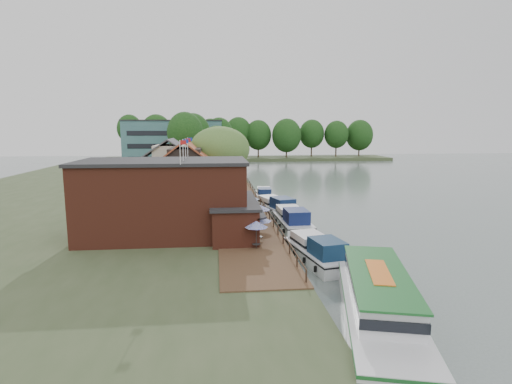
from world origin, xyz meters
name	(u,v)px	position (x,y,z in m)	size (l,w,h in m)	color
ground	(326,238)	(0.00, 0.00, 0.00)	(260.00, 260.00, 0.00)	slate
land_bank	(111,188)	(-30.00, 35.00, 0.50)	(50.00, 140.00, 1.00)	#384728
quay_deck	(242,210)	(-8.00, 10.00, 1.05)	(6.00, 50.00, 0.10)	#47301E
quay_rail	(263,206)	(-5.30, 10.50, 1.50)	(0.20, 49.00, 1.00)	black
pub	(186,198)	(-14.00, -1.00, 4.65)	(20.00, 11.00, 7.30)	maroon
hotel_block	(174,143)	(-22.00, 70.00, 7.15)	(25.40, 12.40, 12.30)	#38666B
cottage_a	(186,174)	(-15.00, 14.00, 5.25)	(8.60, 7.60, 8.50)	black
cottage_b	(171,167)	(-18.00, 24.00, 5.25)	(9.60, 8.60, 8.50)	beige
cottage_c	(199,162)	(-14.00, 33.00, 5.25)	(7.60, 7.60, 8.50)	black
willow	(220,163)	(-10.50, 19.00, 6.21)	(8.60, 8.60, 10.43)	#476B2D
umbrella_0	(256,235)	(-7.81, -6.17, 2.29)	(1.98, 1.98, 2.38)	#1C2A9A
umbrella_1	(259,228)	(-7.37, -3.95, 2.29)	(2.32, 2.32, 2.38)	#1B2C99
umbrella_2	(247,222)	(-8.20, -1.33, 2.29)	(2.06, 2.06, 2.38)	#1B1D95
umbrella_3	(259,216)	(-6.82, 1.10, 2.29)	(2.39, 2.39, 2.38)	navy
umbrella_4	(246,210)	(-7.86, 4.26, 2.29)	(2.06, 2.06, 2.38)	#1B3498
umbrella_5	(250,205)	(-7.17, 7.08, 2.29)	(2.08, 2.08, 2.38)	navy
cruiser_0	(317,248)	(-2.77, -6.92, 1.21)	(3.22, 9.96, 2.42)	white
cruiser_1	(292,217)	(-2.69, 4.47, 1.28)	(3.38, 10.45, 2.55)	white
cruiser_2	(276,205)	(-3.36, 12.17, 1.24)	(3.30, 10.21, 2.49)	white
cruiser_3	(264,193)	(-3.65, 22.57, 1.06)	(2.88, 8.94, 2.13)	white
tour_boat	(380,301)	(-2.06, -18.21, 1.53)	(3.96, 14.05, 3.07)	silver
swan	(356,276)	(-0.78, -11.06, 0.22)	(0.44, 0.44, 0.44)	white
bank_tree_0	(186,146)	(-17.01, 41.48, 7.67)	(7.06, 7.06, 13.34)	#143811
bank_tree_1	(217,150)	(-10.77, 51.89, 6.38)	(7.39, 7.39, 10.75)	#143811
bank_tree_2	(193,142)	(-16.47, 58.79, 7.87)	(8.40, 8.40, 13.73)	#143811
bank_tree_3	(219,141)	(-10.01, 76.74, 7.60)	(7.77, 7.77, 13.20)	#143811
bank_tree_4	(193,141)	(-18.04, 85.51, 7.23)	(8.29, 8.29, 12.45)	#143811
bank_tree_5	(194,142)	(-18.00, 93.25, 6.60)	(8.11, 8.11, 11.19)	#143811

